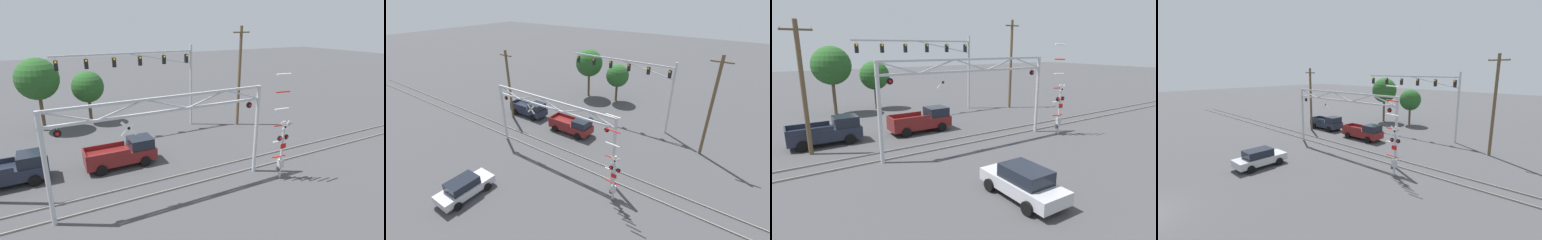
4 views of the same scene
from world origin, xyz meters
TOP-DOWN VIEW (x-y plane):
  - rail_track_near at (0.00, 16.76)m, footprint 80.00×0.08m
  - rail_track_far at (0.00, 18.19)m, footprint 80.00×0.08m
  - crossing_gantry at (-0.02, 16.47)m, footprint 12.97×0.28m
  - crossing_signal_mast at (7.22, 14.92)m, footprint 1.39×0.35m
  - traffic_signal_span at (3.54, 27.57)m, footprint 12.49×0.39m
  - pickup_truck_lead at (-1.32, 21.56)m, footprint 4.97×2.09m
  - pickup_truck_following at (-8.41, 22.12)m, footprint 4.86×2.09m
  - sedan_waiting at (-2.28, 8.81)m, footprint 2.02×4.27m
  - utility_pole_left at (-9.79, 20.44)m, footprint 1.80×0.28m
  - utility_pole_right at (11.29, 25.34)m, footprint 1.80×0.28m
  - background_tree_beyond_span at (-1.78, 32.80)m, footprint 3.16×3.16m
  - background_tree_far_left_verge at (-6.18, 32.31)m, footprint 3.85×3.85m

SIDE VIEW (x-z plane):
  - rail_track_near at x=0.00m, z-range 0.00..0.10m
  - rail_track_far at x=0.00m, z-range 0.00..0.10m
  - sedan_waiting at x=-2.28m, z-range 0.01..1.53m
  - pickup_truck_following at x=-8.41m, z-range -0.03..1.86m
  - pickup_truck_lead at x=-1.32m, z-range -0.03..1.86m
  - crossing_signal_mast at x=7.22m, z-range -1.27..5.74m
  - background_tree_beyond_span at x=-1.78m, z-range 1.07..6.41m
  - crossing_gantry at x=-0.02m, z-range 1.20..7.24m
  - utility_pole_left at x=-9.79m, z-range 0.14..8.51m
  - utility_pole_right at x=11.29m, z-range 0.15..9.76m
  - background_tree_far_left_verge at x=-6.18m, z-range 1.51..8.41m
  - traffic_signal_span at x=3.54m, z-range 1.77..9.71m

